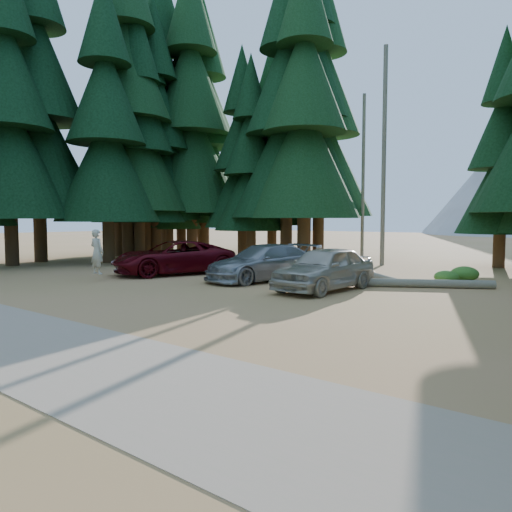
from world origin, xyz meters
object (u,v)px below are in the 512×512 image
object	(u,v)px
log_mid	(380,277)
red_pickup	(173,257)
frisbee_player	(97,252)
silver_minivan_right	(324,268)
log_right	(425,283)
silver_minivan_center	(263,263)
log_left	(298,271)

from	to	relation	value
log_mid	red_pickup	bearing A→B (deg)	-114.08
frisbee_player	silver_minivan_right	bearing A→B (deg)	-163.39
frisbee_player	log_right	size ratio (longest dim) A/B	0.37
silver_minivan_center	log_right	size ratio (longest dim) A/B	1.04
red_pickup	silver_minivan_center	xyz separation A→B (m)	(4.80, 0.71, -0.03)
log_left	silver_minivan_right	bearing A→B (deg)	-68.84
silver_minivan_center	log_left	world-z (taller)	silver_minivan_center
silver_minivan_center	silver_minivan_right	world-z (taller)	silver_minivan_right
log_left	log_mid	distance (m)	4.13
frisbee_player	red_pickup	bearing A→B (deg)	-102.80
frisbee_player	log_right	distance (m)	13.16
silver_minivan_center	log_right	bearing A→B (deg)	31.60
log_left	log_right	world-z (taller)	log_right
red_pickup	frisbee_player	distance (m)	3.83
log_left	log_right	xyz separation A→B (m)	(6.42, -0.97, 0.02)
frisbee_player	log_mid	size ratio (longest dim) A/B	0.57
silver_minivan_right	log_right	distance (m)	3.99
log_right	red_pickup	bearing A→B (deg)	164.77
silver_minivan_right	log_mid	bearing A→B (deg)	87.55
silver_minivan_right	log_right	size ratio (longest dim) A/B	0.94
silver_minivan_center	silver_minivan_right	distance (m)	3.59
silver_minivan_right	red_pickup	bearing A→B (deg)	-179.02
log_mid	silver_minivan_center	bearing A→B (deg)	-98.39
red_pickup	log_right	distance (m)	11.27
silver_minivan_right	frisbee_player	xyz separation A→B (m)	(-8.73, -3.66, 0.43)
log_left	log_right	distance (m)	6.50
silver_minivan_right	log_left	xyz separation A→B (m)	(-3.83, 3.93, -0.67)
frisbee_player	log_left	xyz separation A→B (m)	(4.90, 7.59, -1.09)
red_pickup	log_right	bearing A→B (deg)	35.07
red_pickup	log_mid	bearing A→B (deg)	44.79
log_mid	log_right	size ratio (longest dim) A/B	0.66
silver_minivan_center	log_right	xyz separation A→B (m)	(6.08, 2.14, -0.60)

